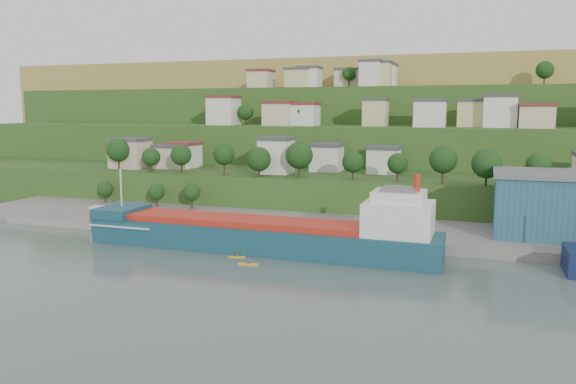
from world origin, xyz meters
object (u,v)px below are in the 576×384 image
at_px(cargo_ship_near, 269,237).
at_px(kayak_orange, 237,256).
at_px(warehouse, 575,205).
at_px(caravan, 105,213).

distance_m(cargo_ship_near, kayak_orange, 8.01).
bearing_deg(warehouse, kayak_orange, -153.06).
distance_m(warehouse, kayak_orange, 67.49).
distance_m(warehouse, caravan, 102.82).
xyz_separation_m(warehouse, kayak_orange, (-60.18, -29.43, -8.21)).
distance_m(caravan, kayak_orange, 45.46).
relative_size(caravan, kayak_orange, 2.21).
height_order(warehouse, kayak_orange, warehouse).
bearing_deg(caravan, kayak_orange, -28.80).
bearing_deg(cargo_ship_near, warehouse, 23.03).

